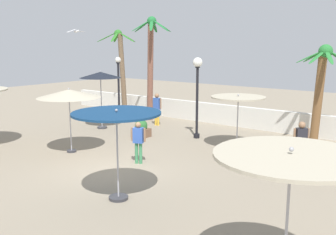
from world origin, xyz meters
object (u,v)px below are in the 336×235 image
patio_umbrella_3 (117,119)px  guest_0 (157,106)px  lamp_post_1 (119,84)px  seagull_0 (76,31)px  lamp_post_3 (197,83)px  guest_2 (301,141)px  patio_umbrella_5 (291,164)px  patio_umbrella_1 (100,76)px  patio_umbrella_4 (238,100)px  palm_tree_2 (151,58)px  palm_tree_0 (321,82)px  patio_umbrella_0 (69,94)px  palm_tree_1 (121,62)px  planter (141,129)px  guest_3 (138,139)px

patio_umbrella_3 → guest_0: 10.25m
lamp_post_1 → seagull_0: seagull_0 is taller
lamp_post_3 → guest_2: (5.42, -1.71, -1.53)m
patio_umbrella_3 → patio_umbrella_5: size_ratio=0.96×
patio_umbrella_1 → patio_umbrella_4: 7.58m
palm_tree_2 → lamp_post_1: bearing=-143.0°
lamp_post_1 → palm_tree_0: bearing=8.0°
patio_umbrella_0 → palm_tree_1: palm_tree_1 is taller
lamp_post_1 → palm_tree_1: bearing=130.5°
lamp_post_3 → planter: bearing=-147.1°
patio_umbrella_1 → guest_0: 3.40m
palm_tree_1 → guest_2: size_ratio=3.06×
lamp_post_3 → planter: (-2.20, -1.43, -2.19)m
patio_umbrella_0 → seagull_0: size_ratio=1.92×
palm_tree_1 → lamp_post_1: palm_tree_1 is taller
palm_tree_2 → guest_2: palm_tree_2 is taller
palm_tree_2 → guest_2: (9.95, -3.80, -2.52)m
palm_tree_0 → palm_tree_1: size_ratio=0.82×
palm_tree_2 → planter: bearing=-56.4°
lamp_post_3 → seagull_0: size_ratio=2.74×
patio_umbrella_0 → guest_3: size_ratio=1.69×
palm_tree_1 → planter: (5.49, -4.35, -2.85)m
patio_umbrella_3 → lamp_post_3: bearing=106.9°
seagull_0 → lamp_post_3: bearing=6.0°
patio_umbrella_1 → guest_2: patio_umbrella_1 is taller
guest_0 → guest_2: bearing=-17.9°
patio_umbrella_0 → seagull_0: (-4.72, 4.35, 2.65)m
seagull_0 → guest_2: bearing=-4.2°
patio_umbrella_5 → palm_tree_2: palm_tree_2 is taller
palm_tree_1 → seagull_0: size_ratio=3.84×
palm_tree_1 → planter: palm_tree_1 is taller
palm_tree_2 → guest_3: size_ratio=3.77×
patio_umbrella_5 → palm_tree_2: bearing=138.0°
patio_umbrella_4 → planter: bearing=-169.7°
palm_tree_0 → palm_tree_2: (-9.29, -0.39, 0.85)m
patio_umbrella_5 → patio_umbrella_1: bearing=149.2°
lamp_post_1 → patio_umbrella_4: bearing=-10.5°
patio_umbrella_3 → lamp_post_1: bearing=134.5°
patio_umbrella_3 → patio_umbrella_4: size_ratio=1.12×
seagull_0 → patio_umbrella_0: bearing=-42.6°
lamp_post_1 → guest_3: bearing=-40.6°
patio_umbrella_0 → palm_tree_2: 7.53m
patio_umbrella_0 → palm_tree_1: (-4.97, 8.05, 0.84)m
guest_2 → guest_0: bearing=162.1°
patio_umbrella_1 → seagull_0: 3.29m
lamp_post_1 → guest_0: size_ratio=2.08×
patio_umbrella_3 → palm_tree_1: (-9.94, 10.36, 0.93)m
patio_umbrella_4 → guest_0: (-5.69, 1.69, -1.01)m
patio_umbrella_3 → guest_0: size_ratio=1.49×
palm_tree_0 → palm_tree_1: 12.46m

